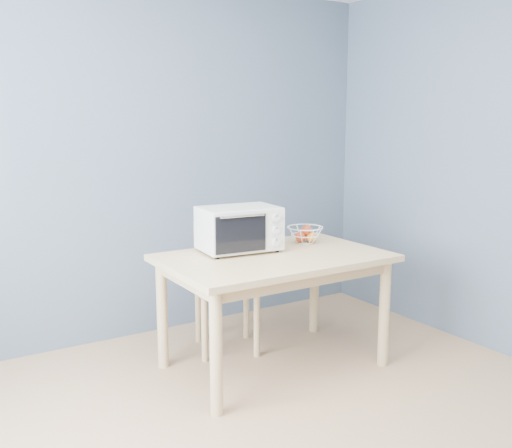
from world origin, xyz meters
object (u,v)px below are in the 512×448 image
toaster_oven (236,228)px  dining_chair (225,287)px  dining_table (274,270)px  fruit_basket (305,234)px

toaster_oven → dining_chair: (0.05, 0.25, -0.46)m
dining_table → toaster_oven: bearing=128.1°
fruit_basket → toaster_oven: bearing=178.4°
toaster_oven → fruit_basket: (0.54, -0.02, -0.09)m
dining_table → toaster_oven: size_ratio=2.65×
dining_table → dining_chair: size_ratio=1.57×
toaster_oven → fruit_basket: 0.55m
dining_table → fruit_basket: size_ratio=4.93×
dining_table → dining_chair: bearing=103.0°
toaster_oven → dining_chair: bearing=83.3°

